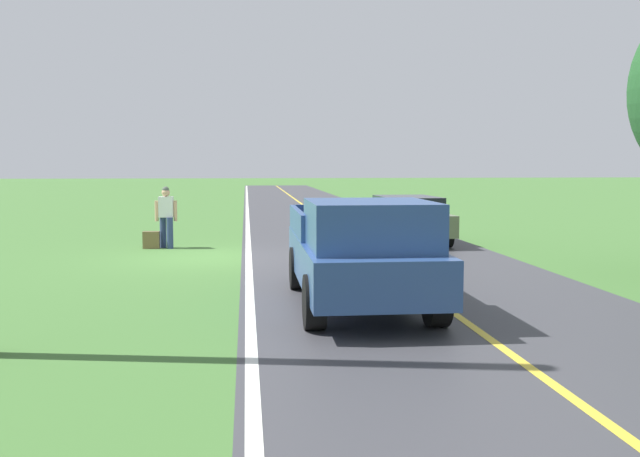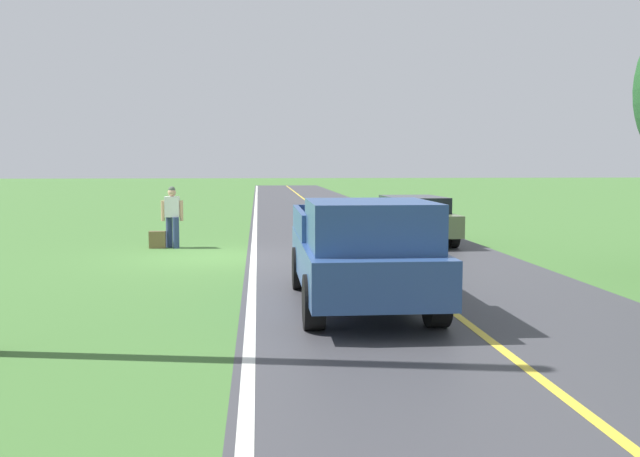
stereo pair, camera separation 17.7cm
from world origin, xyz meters
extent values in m
plane|color=#427033|center=(0.00, 0.00, 0.00)|extent=(200.00, 200.00, 0.00)
cube|color=#3D3D42|center=(-4.25, 0.00, 0.00)|extent=(6.83, 120.00, 0.00)
cube|color=silver|center=(-1.01, 0.00, 0.01)|extent=(0.16, 117.60, 0.00)
cube|color=gold|center=(-4.25, 0.00, 0.01)|extent=(0.14, 117.60, 0.00)
cylinder|color=navy|center=(1.18, -2.05, 0.44)|extent=(0.18, 0.18, 0.88)
cylinder|color=navy|center=(1.39, -2.29, 0.44)|extent=(0.18, 0.18, 0.88)
cube|color=white|center=(1.29, -2.17, 1.17)|extent=(0.40, 0.27, 0.58)
sphere|color=tan|center=(1.29, -2.17, 1.57)|extent=(0.23, 0.23, 0.23)
sphere|color=#4C564C|center=(1.29, -2.17, 1.65)|extent=(0.20, 0.20, 0.20)
cube|color=#234C2D|center=(1.28, -2.37, 1.20)|extent=(0.32, 0.20, 0.44)
cylinder|color=tan|center=(1.03, -2.15, 1.06)|extent=(0.10, 0.10, 0.58)
cylinder|color=tan|center=(1.55, -2.15, 1.06)|extent=(0.10, 0.10, 0.58)
cube|color=brown|center=(1.71, -2.13, 0.24)|extent=(0.46, 0.21, 0.48)
cube|color=#2D4C84|center=(-2.83, 6.23, 0.75)|extent=(2.02, 5.41, 0.70)
cube|color=#2D4C84|center=(-2.83, 7.42, 1.46)|extent=(1.85, 2.17, 0.72)
cube|color=black|center=(-2.83, 7.42, 1.53)|extent=(1.68, 1.30, 0.43)
cube|color=#2D4C84|center=(-3.78, 5.16, 1.33)|extent=(0.11, 3.02, 0.45)
cube|color=#2D4C84|center=(-1.90, 5.15, 1.33)|extent=(0.11, 3.02, 0.45)
cube|color=#2D4C84|center=(-2.84, 3.64, 1.33)|extent=(1.84, 0.11, 0.45)
cylinder|color=black|center=(-3.73, 7.99, 0.40)|extent=(0.30, 0.80, 0.80)
cylinder|color=black|center=(-1.93, 7.98, 0.40)|extent=(0.30, 0.80, 0.80)
cylinder|color=black|center=(-3.74, 4.69, 0.40)|extent=(0.30, 0.80, 0.80)
cylinder|color=black|center=(-1.94, 4.68, 0.40)|extent=(0.30, 0.80, 0.80)
cube|color=#66754C|center=(-5.78, -2.90, 0.64)|extent=(2.01, 4.46, 0.62)
cube|color=black|center=(-5.78, -2.70, 1.18)|extent=(1.71, 2.43, 0.46)
cylinder|color=black|center=(-4.88, -4.27, 0.33)|extent=(0.26, 0.67, 0.66)
cylinder|color=black|center=(-6.57, -4.33, 0.33)|extent=(0.26, 0.67, 0.66)
cylinder|color=black|center=(-4.98, -1.47, 0.33)|extent=(0.26, 0.67, 0.66)
cylinder|color=black|center=(-6.67, -1.54, 0.33)|extent=(0.26, 0.67, 0.66)
camera|label=1|loc=(-0.97, 17.83, 2.38)|focal=39.23mm
camera|label=2|loc=(-1.14, 17.85, 2.38)|focal=39.23mm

